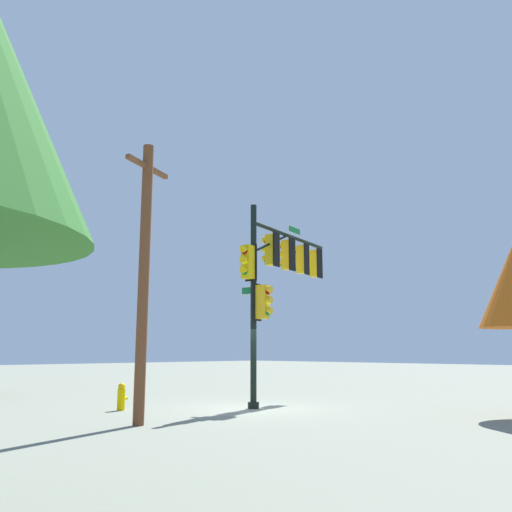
# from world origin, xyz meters

# --- Properties ---
(ground_plane) EXTENTS (120.00, 120.00, 0.00)m
(ground_plane) POSITION_xyz_m (0.00, 0.00, 0.00)
(ground_plane) COLOR gray
(signal_pole_assembly) EXTENTS (5.88, 2.07, 6.69)m
(signal_pole_assembly) POSITION_xyz_m (1.57, 0.32, 4.66)
(signal_pole_assembly) COLOR black
(signal_pole_assembly) RESTS_ON ground_plane
(utility_pole) EXTENTS (1.72, 0.78, 7.26)m
(utility_pole) POSITION_xyz_m (-4.74, -0.74, 3.76)
(utility_pole) COLOR brown
(utility_pole) RESTS_ON ground_plane
(fire_hydrant) EXTENTS (0.33, 0.24, 0.83)m
(fire_hydrant) POSITION_xyz_m (-3.25, 2.53, 0.41)
(fire_hydrant) COLOR #E7BF01
(fire_hydrant) RESTS_ON ground_plane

